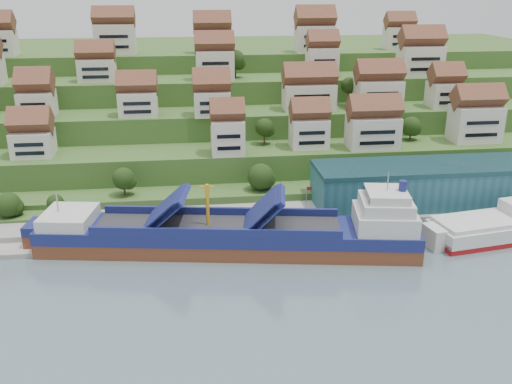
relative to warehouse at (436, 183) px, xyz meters
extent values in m
plane|color=slate|center=(-52.00, -17.00, -7.20)|extent=(300.00, 300.00, 0.00)
cube|color=gray|center=(-32.00, -2.00, -6.10)|extent=(180.00, 14.00, 2.20)
cube|color=#2D4C1E|center=(-52.00, 69.00, -5.20)|extent=(260.00, 128.00, 4.00)
cube|color=#2D4C1E|center=(-52.00, 74.00, -1.70)|extent=(260.00, 118.00, 11.00)
cube|color=#2D4C1E|center=(-52.00, 82.00, 1.80)|extent=(260.00, 102.00, 18.00)
cube|color=#2D4C1E|center=(-52.00, 90.00, 5.30)|extent=(260.00, 86.00, 25.00)
cube|color=#2D4C1E|center=(-52.00, 99.00, 8.30)|extent=(260.00, 68.00, 31.00)
cube|color=beige|center=(-100.12, 23.43, 7.07)|extent=(10.14, 8.57, 6.54)
cube|color=beige|center=(-49.81, 18.92, 8.37)|extent=(8.51, 7.62, 9.13)
cube|color=beige|center=(-27.29, 22.74, 7.77)|extent=(9.98, 7.73, 7.93)
cube|color=beige|center=(-10.18, 20.24, 8.05)|extent=(13.60, 8.26, 8.50)
cube|color=beige|center=(20.61, 23.18, 8.84)|extent=(13.34, 8.31, 10.08)
cube|color=beige|center=(-101.46, 37.94, 14.37)|extent=(9.27, 8.98, 7.14)
cube|color=beige|center=(-73.70, 36.56, 14.17)|extent=(10.70, 7.90, 6.75)
cube|color=beige|center=(-53.00, 34.35, 14.26)|extent=(10.04, 8.56, 6.91)
cube|color=beige|center=(-24.14, 38.78, 14.59)|extent=(14.95, 8.36, 7.58)
cube|color=beige|center=(-3.54, 37.45, 15.03)|extent=(13.42, 8.18, 8.46)
cube|color=beige|center=(17.28, 37.40, 14.48)|extent=(9.36, 8.04, 7.36)
cube|color=beige|center=(-86.80, 54.44, 21.20)|extent=(11.00, 7.30, 6.80)
cube|color=beige|center=(-50.93, 53.08, 22.26)|extent=(11.55, 7.79, 8.91)
cube|color=beige|center=(-17.48, 51.71, 22.55)|extent=(9.36, 7.14, 9.51)
cube|color=beige|center=(15.12, 53.03, 22.54)|extent=(13.41, 8.47, 9.49)
cube|color=beige|center=(-82.64, 72.64, 28.63)|extent=(13.05, 7.51, 9.66)
cube|color=beige|center=(-50.54, 72.06, 27.60)|extent=(12.03, 8.15, 7.60)
cube|color=beige|center=(-15.88, 70.66, 28.19)|extent=(12.80, 8.73, 8.77)
cube|color=beige|center=(15.79, 75.35, 27.63)|extent=(9.98, 7.05, 7.66)
ellipsoid|color=#213A13|center=(-42.32, 9.11, 0.33)|extent=(6.74, 6.74, 6.74)
ellipsoid|color=#213A13|center=(-76.23, 9.29, 1.23)|extent=(5.48, 5.48, 5.48)
ellipsoid|color=#213A13|center=(3.02, 26.11, 7.88)|extent=(5.55, 5.55, 5.55)
ellipsoid|color=#213A13|center=(-39.03, 26.66, 8.70)|extent=(5.07, 5.07, 5.07)
ellipsoid|color=#213A13|center=(-10.83, 42.83, 16.91)|extent=(5.07, 5.07, 5.07)
ellipsoid|color=#213A13|center=(-103.46, 42.38, 15.14)|extent=(6.23, 6.23, 6.23)
ellipsoid|color=#213A13|center=(-44.34, 56.21, 23.55)|extent=(5.94, 5.94, 5.94)
ellipsoid|color=#213A13|center=(-16.15, 58.94, 22.92)|extent=(5.58, 5.58, 5.58)
ellipsoid|color=#213A13|center=(-13.34, 56.97, 21.52)|extent=(5.20, 5.20, 5.20)
ellipsoid|color=#213A13|center=(-101.78, 2.00, -1.63)|extent=(5.85, 5.85, 5.85)
ellipsoid|color=#213A13|center=(-91.30, 2.00, -1.56)|extent=(3.95, 3.95, 3.95)
cube|color=#265B67|center=(0.00, 0.00, 0.00)|extent=(60.00, 15.00, 10.00)
cylinder|color=gray|center=(-34.00, -7.00, -1.00)|extent=(0.16, 0.16, 8.00)
cube|color=maroon|center=(-33.40, -7.00, 2.60)|extent=(1.20, 0.05, 0.80)
cube|color=brown|center=(-52.67, -16.14, -6.20)|extent=(80.43, 24.81, 5.10)
cube|color=navy|center=(-52.67, -16.14, -2.82)|extent=(80.44, 24.93, 2.65)
cube|color=beige|center=(-85.86, -10.75, -0.27)|extent=(11.92, 13.10, 2.65)
cube|color=#262628|center=(-54.68, -15.81, -1.49)|extent=(51.96, 18.43, 0.31)
cube|color=navy|center=(-65.74, -14.02, 1.97)|extent=(9.34, 12.33, 7.05)
cube|color=navy|center=(-45.63, -17.28, 1.97)|extent=(8.96, 12.27, 7.45)
cylinder|color=#F1A31C|center=(-56.69, -15.49, 2.99)|extent=(0.82, 0.82, 9.17)
cube|color=beige|center=(-20.48, -21.36, 0.44)|extent=(13.93, 13.43, 4.08)
cube|color=beige|center=(-20.48, -21.36, 3.70)|extent=(11.73, 11.89, 2.55)
cube|color=beige|center=(-20.48, -21.36, 5.84)|extent=(9.52, 10.36, 1.83)
cylinder|color=navy|center=(-17.46, -21.85, 7.78)|extent=(1.87, 1.87, 2.24)
cube|color=maroon|center=(6.46, -17.51, -6.62)|extent=(30.08, 15.03, 2.49)
cube|color=silver|center=(6.46, -17.51, -4.52)|extent=(30.10, 15.14, 3.07)
cube|color=silver|center=(6.46, -17.51, -2.60)|extent=(28.49, 13.76, 1.15)
camera|label=1|loc=(-60.11, -125.64, 46.53)|focal=40.00mm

